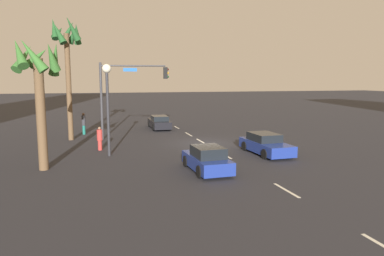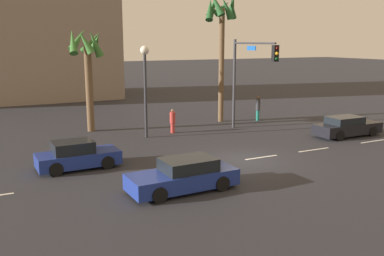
{
  "view_description": "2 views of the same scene",
  "coord_description": "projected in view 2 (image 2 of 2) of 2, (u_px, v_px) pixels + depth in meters",
  "views": [
    {
      "loc": [
        -25.97,
        8.09,
        4.88
      ],
      "look_at": [
        -1.47,
        1.37,
        1.42
      ],
      "focal_mm": 33.48,
      "sensor_mm": 36.0,
      "label": 1
    },
    {
      "loc": [
        -11.98,
        -18.0,
        6.1
      ],
      "look_at": [
        -2.18,
        1.84,
        1.57
      ],
      "focal_mm": 39.74,
      "sensor_mm": 36.0,
      "label": 2
    }
  ],
  "objects": [
    {
      "name": "ground_plane",
      "position": [
        245.0,
        160.0,
        22.23
      ],
      "size": [
        220.0,
        220.0,
        0.0
      ],
      "primitive_type": "plane",
      "color": "#28282D"
    },
    {
      "name": "lane_stripe_2",
      "position": [
        163.0,
        172.0,
        20.22
      ],
      "size": [
        2.13,
        0.14,
        0.01
      ],
      "primitive_type": "cube",
      "color": "silver",
      "rests_on": "ground_plane"
    },
    {
      "name": "lane_stripe_3",
      "position": [
        261.0,
        157.0,
        22.69
      ],
      "size": [
        2.01,
        0.14,
        0.01
      ],
      "primitive_type": "cube",
      "color": "silver",
      "rests_on": "ground_plane"
    },
    {
      "name": "lane_stripe_4",
      "position": [
        314.0,
        150.0,
        24.26
      ],
      "size": [
        2.18,
        0.14,
        0.01
      ],
      "primitive_type": "cube",
      "color": "silver",
      "rests_on": "ground_plane"
    },
    {
      "name": "lane_stripe_5",
      "position": [
        373.0,
        141.0,
        26.32
      ],
      "size": [
        1.97,
        0.14,
        0.01
      ],
      "primitive_type": "cube",
      "color": "silver",
      "rests_on": "ground_plane"
    },
    {
      "name": "car_0",
      "position": [
        347.0,
        127.0,
        27.7
      ],
      "size": [
        4.62,
        1.8,
        1.31
      ],
      "color": "black",
      "rests_on": "ground_plane"
    },
    {
      "name": "car_1",
      "position": [
        77.0,
        156.0,
        20.65
      ],
      "size": [
        3.98,
        1.89,
        1.38
      ],
      "color": "navy",
      "rests_on": "ground_plane"
    },
    {
      "name": "car_2",
      "position": [
        184.0,
        176.0,
        17.6
      ],
      "size": [
        4.63,
        2.01,
        1.34
      ],
      "color": "navy",
      "rests_on": "ground_plane"
    },
    {
      "name": "traffic_signal",
      "position": [
        247.0,
        70.0,
        27.94
      ],
      "size": [
        0.76,
        5.58,
        6.23
      ],
      "color": "#38383D",
      "rests_on": "ground_plane"
    },
    {
      "name": "streetlamp",
      "position": [
        145.0,
        73.0,
        26.57
      ],
      "size": [
        0.56,
        0.56,
        5.83
      ],
      "color": "#2D2D33",
      "rests_on": "ground_plane"
    },
    {
      "name": "pedestrian_0",
      "position": [
        173.0,
        121.0,
        28.6
      ],
      "size": [
        0.43,
        0.43,
        1.63
      ],
      "color": "#BF3833",
      "rests_on": "ground_plane"
    },
    {
      "name": "pedestrian_1",
      "position": [
        258.0,
        107.0,
        33.05
      ],
      "size": [
        0.47,
        0.47,
        1.93
      ],
      "color": "#1E7266",
      "rests_on": "ground_plane"
    },
    {
      "name": "palm_tree_0",
      "position": [
        221.0,
        24.0,
        31.38
      ],
      "size": [
        2.56,
        2.54,
        9.68
      ],
      "color": "brown",
      "rests_on": "ground_plane"
    },
    {
      "name": "palm_tree_1",
      "position": [
        87.0,
        57.0,
        28.36
      ],
      "size": [
        2.56,
        2.72,
        7.09
      ],
      "color": "brown",
      "rests_on": "ground_plane"
    }
  ]
}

